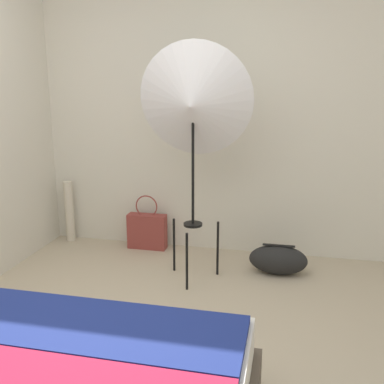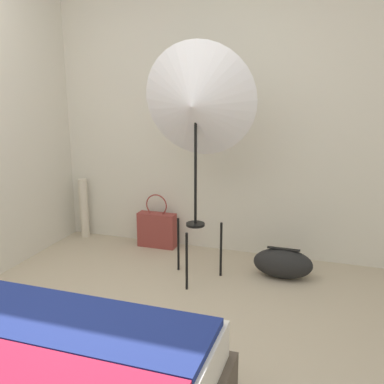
{
  "view_description": "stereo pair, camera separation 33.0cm",
  "coord_description": "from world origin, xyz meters",
  "px_view_note": "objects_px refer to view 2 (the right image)",
  "views": [
    {
      "loc": [
        1.01,
        -1.92,
        1.59
      ],
      "look_at": [
        0.32,
        1.21,
        0.77
      ],
      "focal_mm": 42.0,
      "sensor_mm": 36.0,
      "label": 1
    },
    {
      "loc": [
        1.33,
        -1.83,
        1.59
      ],
      "look_at": [
        0.32,
        1.21,
        0.77
      ],
      "focal_mm": 42.0,
      "sensor_mm": 36.0,
      "label": 2
    }
  ],
  "objects_px": {
    "photo_umbrella": "(196,104)",
    "tote_bag": "(157,229)",
    "paper_roll": "(84,208)",
    "duffel_bag": "(283,263)"
  },
  "relations": [
    {
      "from": "photo_umbrella",
      "to": "tote_bag",
      "type": "relative_size",
      "value": 3.56
    },
    {
      "from": "paper_roll",
      "to": "photo_umbrella",
      "type": "bearing_deg",
      "value": -23.17
    },
    {
      "from": "photo_umbrella",
      "to": "duffel_bag",
      "type": "height_order",
      "value": "photo_umbrella"
    },
    {
      "from": "tote_bag",
      "to": "duffel_bag",
      "type": "relative_size",
      "value": 1.09
    },
    {
      "from": "photo_umbrella",
      "to": "duffel_bag",
      "type": "bearing_deg",
      "value": 19.22
    },
    {
      "from": "photo_umbrella",
      "to": "tote_bag",
      "type": "distance_m",
      "value": 1.46
    },
    {
      "from": "photo_umbrella",
      "to": "paper_roll",
      "type": "bearing_deg",
      "value": 156.83
    },
    {
      "from": "tote_bag",
      "to": "duffel_bag",
      "type": "xyz_separation_m",
      "value": [
        1.25,
        -0.32,
        -0.05
      ]
    },
    {
      "from": "photo_umbrella",
      "to": "duffel_bag",
      "type": "relative_size",
      "value": 3.89
    },
    {
      "from": "duffel_bag",
      "to": "paper_roll",
      "type": "xyz_separation_m",
      "value": [
        -2.06,
        0.36,
        0.18
      ]
    }
  ]
}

